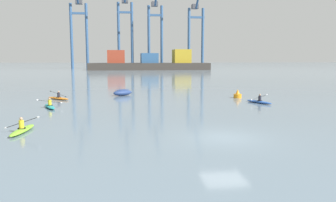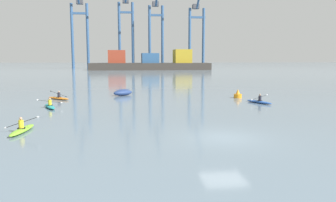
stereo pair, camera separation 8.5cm
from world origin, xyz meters
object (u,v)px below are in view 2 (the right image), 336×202
at_px(channel_buoy, 238,95).
at_px(kayak_blue, 259,102).
at_px(kayak_teal, 50,106).
at_px(container_barge, 150,63).
at_px(gantry_crane_east_mid, 156,27).
at_px(gantry_crane_east, 197,28).
at_px(capsized_dinghy, 123,93).
at_px(gantry_crane_west, 80,26).
at_px(gantry_crane_west_mid, 126,24).
at_px(kayak_orange, 59,98).
at_px(kayak_lime, 22,129).

relative_size(channel_buoy, kayak_blue, 0.30).
bearing_deg(kayak_teal, container_barge, 80.66).
height_order(container_barge, gantry_crane_east_mid, gantry_crane_east_mid).
height_order(gantry_crane_east, capsized_dinghy, gantry_crane_east).
distance_m(capsized_dinghy, kayak_blue, 16.36).
bearing_deg(gantry_crane_west, gantry_crane_east, -2.21).
bearing_deg(capsized_dinghy, channel_buoy, -17.72).
bearing_deg(container_barge, channel_buoy, -88.67).
height_order(container_barge, gantry_crane_west_mid, gantry_crane_west_mid).
relative_size(gantry_crane_west, gantry_crane_east, 1.02).
height_order(gantry_crane_west, channel_buoy, gantry_crane_west).
distance_m(kayak_blue, kayak_teal, 20.31).
bearing_deg(channel_buoy, kayak_teal, -164.77).
xyz_separation_m(gantry_crane_east_mid, kayak_teal, (-20.82, -116.24, -18.13)).
bearing_deg(channel_buoy, gantry_crane_east_mid, 89.42).
distance_m(gantry_crane_west_mid, kayak_blue, 122.35).
relative_size(container_barge, kayak_orange, 16.79).
bearing_deg(kayak_teal, kayak_orange, 94.12).
distance_m(capsized_dinghy, kayak_lime, 20.69).
xyz_separation_m(gantry_crane_east_mid, kayak_lime, (-20.27, -126.48, -18.13)).
distance_m(gantry_crane_west, kayak_lime, 130.87).
distance_m(container_barge, capsized_dinghy, 96.64).
bearing_deg(gantry_crane_east_mid, gantry_crane_west, 175.79).
distance_m(capsized_dinghy, channel_buoy, 13.77).
relative_size(kayak_orange, kayak_teal, 0.86).
xyz_separation_m(kayak_lime, kayak_teal, (-0.55, 10.24, -0.00)).
xyz_separation_m(container_barge, channel_buoy, (2.33, -100.19, -2.35)).
distance_m(gantry_crane_west, kayak_blue, 123.83).
bearing_deg(capsized_dinghy, gantry_crane_west_mid, 89.39).
bearing_deg(gantry_crane_west_mid, kayak_teal, -93.67).
distance_m(gantry_crane_east_mid, kayak_orange, 113.20).
height_order(container_barge, gantry_crane_east, gantry_crane_east).
bearing_deg(kayak_blue, capsized_dinghy, 147.04).
xyz_separation_m(capsized_dinghy, kayak_orange, (-7.05, -3.00, -0.18)).
bearing_deg(channel_buoy, gantry_crane_west, 105.73).
height_order(channel_buoy, kayak_teal, channel_buoy).
bearing_deg(kayak_blue, kayak_orange, 164.14).
bearing_deg(container_barge, gantry_crane_east_mid, 72.08).
xyz_separation_m(gantry_crane_west_mid, kayak_blue, (12.55, -120.12, -19.58)).
bearing_deg(channel_buoy, capsized_dinghy, 162.28).
bearing_deg(capsized_dinghy, container_barge, 83.59).
bearing_deg(kayak_lime, channel_buoy, 39.17).
height_order(channel_buoy, kayak_blue, channel_buoy).
bearing_deg(kayak_lime, kayak_teal, 93.10).
bearing_deg(capsized_dinghy, gantry_crane_east, 73.09).
height_order(gantry_crane_west_mid, kayak_blue, gantry_crane_west_mid).
relative_size(gantry_crane_east, capsized_dinghy, 13.62).
bearing_deg(gantry_crane_east, kayak_blue, -99.23).
bearing_deg(kayak_lime, kayak_blue, 28.87).
xyz_separation_m(gantry_crane_west, gantry_crane_west_mid, (19.98, 2.10, 0.98)).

